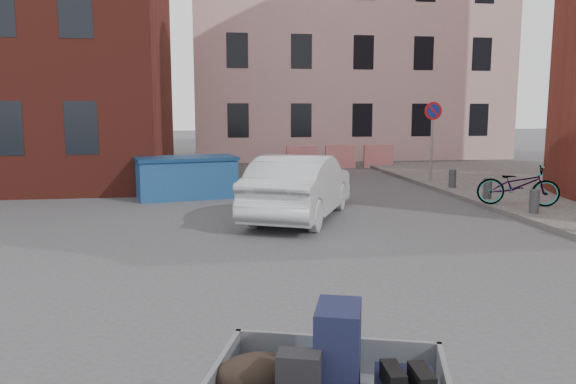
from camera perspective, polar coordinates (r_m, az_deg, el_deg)
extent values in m
plane|color=#38383A|center=(9.02, 2.05, -7.85)|extent=(120.00, 120.00, 0.00)
cube|color=#D4A5A3|center=(31.76, 5.67, 16.47)|extent=(16.00, 8.00, 14.00)
cylinder|color=gray|center=(19.58, 14.40, 4.91)|extent=(0.07, 0.07, 2.60)
cylinder|color=red|center=(19.53, 14.54, 7.98)|extent=(0.60, 0.03, 0.60)
cylinder|color=navy|center=(19.51, 14.56, 7.98)|extent=(0.44, 0.03, 0.44)
cylinder|color=#3A3A3D|center=(14.29, 23.74, -0.88)|extent=(0.22, 0.22, 0.55)
cylinder|color=#3A3A3D|center=(16.17, 19.62, 0.35)|extent=(0.22, 0.22, 0.55)
cylinder|color=#3A3A3D|center=(18.12, 16.36, 1.32)|extent=(0.22, 0.22, 0.55)
cube|color=red|center=(23.95, 1.39, 3.56)|extent=(1.30, 0.18, 1.00)
cube|color=red|center=(24.30, 5.35, 3.59)|extent=(1.30, 0.18, 1.00)
cube|color=red|center=(24.76, 9.18, 3.61)|extent=(1.30, 0.18, 1.00)
cube|color=slate|center=(4.22, -6.91, -18.20)|extent=(0.37, 1.06, 0.28)
cube|color=slate|center=(4.57, 4.87, -16.02)|extent=(1.54, 0.52, 0.28)
cube|color=slate|center=(5.00, 5.17, -16.78)|extent=(0.29, 0.69, 0.06)
cube|color=#171B38|center=(4.04, 5.10, -16.13)|extent=(0.42, 0.52, 0.70)
ellipsoid|color=black|center=(4.10, -3.15, -18.39)|extent=(0.68, 0.53, 0.36)
ellipsoid|color=#1761B0|center=(4.42, 4.00, -17.18)|extent=(0.43, 0.40, 0.24)
cube|color=black|center=(3.87, 10.62, -17.99)|extent=(0.12, 0.27, 0.13)
cube|color=black|center=(3.88, 13.42, -18.00)|extent=(0.12, 0.27, 0.13)
cube|color=navy|center=(16.39, -10.29, 1.33)|extent=(2.94, 1.90, 1.09)
cube|color=navy|center=(16.32, -10.35, 3.38)|extent=(3.05, 2.00, 0.09)
imported|color=#A9ABB0|center=(13.04, 1.24, 0.57)|extent=(3.31, 4.78, 1.49)
imported|color=black|center=(15.25, 22.33, 0.65)|extent=(2.06, 1.42, 1.03)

